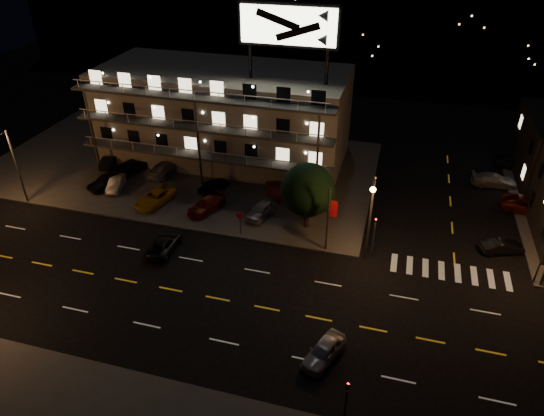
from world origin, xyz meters
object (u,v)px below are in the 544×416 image
(lot_car_4, at_px, (262,210))
(road_car_west, at_px, (164,244))
(road_car_east, at_px, (324,351))
(tree, at_px, (307,191))
(lot_car_2, at_px, (155,198))
(side_car_0, at_px, (502,247))
(lot_car_7, at_px, (166,168))

(lot_car_4, height_order, road_car_west, lot_car_4)
(road_car_east, bearing_deg, lot_car_4, 141.07)
(road_car_west, bearing_deg, tree, -151.82)
(lot_car_2, bearing_deg, lot_car_4, 18.29)
(lot_car_2, distance_m, side_car_0, 33.00)
(lot_car_4, distance_m, road_car_east, 17.93)
(side_car_0, bearing_deg, road_car_west, 83.48)
(lot_car_2, relative_size, side_car_0, 1.26)
(tree, distance_m, road_car_west, 13.60)
(road_car_east, distance_m, road_car_west, 17.80)
(lot_car_7, height_order, road_car_east, lot_car_7)
(lot_car_7, xyz_separation_m, side_car_0, (34.76, -5.31, -0.26))
(lot_car_2, xyz_separation_m, road_car_east, (20.02, -14.89, -0.13))
(road_car_west, bearing_deg, side_car_0, -167.70)
(lot_car_2, xyz_separation_m, lot_car_7, (-1.77, 6.14, 0.07))
(lot_car_4, bearing_deg, road_car_east, -44.00)
(tree, xyz_separation_m, lot_car_7, (-17.38, 6.10, -3.14))
(road_car_east, bearing_deg, lot_car_7, 157.09)
(road_car_east, bearing_deg, lot_car_2, 164.44)
(lot_car_2, relative_size, lot_car_4, 1.17)
(tree, height_order, lot_car_7, tree)
(lot_car_2, distance_m, lot_car_7, 6.39)
(tree, xyz_separation_m, road_car_west, (-11.35, -6.67, -3.39))
(lot_car_7, bearing_deg, tree, 173.50)
(lot_car_4, height_order, road_car_east, lot_car_4)
(lot_car_4, bearing_deg, lot_car_2, -160.71)
(side_car_0, bearing_deg, tree, 71.53)
(lot_car_4, distance_m, side_car_0, 21.93)
(side_car_0, height_order, road_car_east, road_car_east)
(tree, bearing_deg, side_car_0, 2.61)
(tree, xyz_separation_m, lot_car_4, (-4.55, 0.60, -3.17))
(tree, xyz_separation_m, lot_car_2, (-15.61, -0.04, -3.20))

